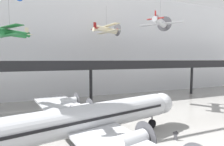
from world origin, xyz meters
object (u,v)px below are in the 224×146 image
airliner_silver_main (79,121)px  suspended_plane_cream_biplane (107,30)px  suspended_plane_green_biplane (10,33)px  info_sign_pedestal (176,136)px  suspended_plane_silver_racer (160,22)px

airliner_silver_main → suspended_plane_cream_biplane: (10.59, 21.29, 13.79)m
suspended_plane_green_biplane → airliner_silver_main: bearing=89.0°
suspended_plane_cream_biplane → info_sign_pedestal: size_ratio=6.97×
suspended_plane_cream_biplane → suspended_plane_silver_racer: bearing=-57.6°
airliner_silver_main → suspended_plane_green_biplane: (-8.37, 12.83, 10.87)m
suspended_plane_green_biplane → info_sign_pedestal: bearing=109.7°
suspended_plane_green_biplane → info_sign_pedestal: suspended_plane_green_biplane is taller
suspended_plane_silver_racer → airliner_silver_main: bearing=174.6°
airliner_silver_main → suspended_plane_silver_racer: 27.25m
suspended_plane_green_biplane → info_sign_pedestal: size_ratio=7.84×
suspended_plane_silver_racer → suspended_plane_cream_biplane: (-8.82, 8.83, -0.73)m
suspended_plane_green_biplane → info_sign_pedestal: (20.03, -14.66, -13.79)m
airliner_silver_main → suspended_plane_silver_racer: suspended_plane_silver_racer is taller
airliner_silver_main → suspended_plane_silver_racer: bearing=20.2°
airliner_silver_main → suspended_plane_silver_racer: (19.41, 12.45, 14.52)m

